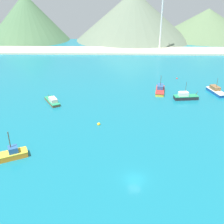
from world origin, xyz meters
TOP-DOWN VIEW (x-y plane):
  - ground at (0.00, 30.00)m, footprint 260.00×280.00m
  - fishing_boat_0 at (32.60, 50.11)m, footprint 5.08×10.07m
  - fishing_boat_1 at (12.17, 50.92)m, footprint 4.74×10.47m
  - fishing_boat_3 at (-27.82, 6.74)m, footprint 8.32×6.12m
  - fishing_boat_5 at (19.95, 43.86)m, footprint 8.70×3.87m
  - fishing_boat_6 at (-25.68, 39.17)m, footprint 7.04×9.28m
  - buoy_0 at (21.83, 67.70)m, footprint 0.64×0.64m
  - buoy_1 at (-8.94, 23.64)m, footprint 0.96×0.96m
  - beach_strip at (0.00, 123.06)m, footprint 247.00×19.98m
  - hill_west at (-72.05, 163.74)m, footprint 61.45×61.45m
  - hill_central at (7.36, 168.27)m, footprint 86.68×86.68m
  - hill_east at (66.52, 178.73)m, footprint 77.15×77.15m
  - radio_tower at (22.08, 125.36)m, footprint 3.71×2.96m

SIDE VIEW (x-z plane):
  - ground at x=0.00m, z-range -0.50..0.00m
  - buoy_0 at x=21.83m, z-range -0.21..0.43m
  - buoy_1 at x=-8.94m, z-range -0.31..0.65m
  - beach_strip at x=0.00m, z-range 0.00..1.20m
  - fishing_boat_6 at x=-25.68m, z-range -0.28..1.83m
  - fishing_boat_1 at x=12.17m, z-range -2.27..4.13m
  - fishing_boat_0 at x=32.60m, z-range -1.97..3.84m
  - fishing_boat_3 at x=-27.82m, z-range -2.41..4.28m
  - fishing_boat_5 at x=19.95m, z-range -2.15..4.12m
  - hill_east at x=66.52m, z-range 0.00..22.14m
  - hill_west at x=-72.05m, z-range 0.00..33.09m
  - hill_central at x=7.36m, z-range 0.00..35.17m
  - radio_tower at x=22.08m, z-range 0.37..37.43m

